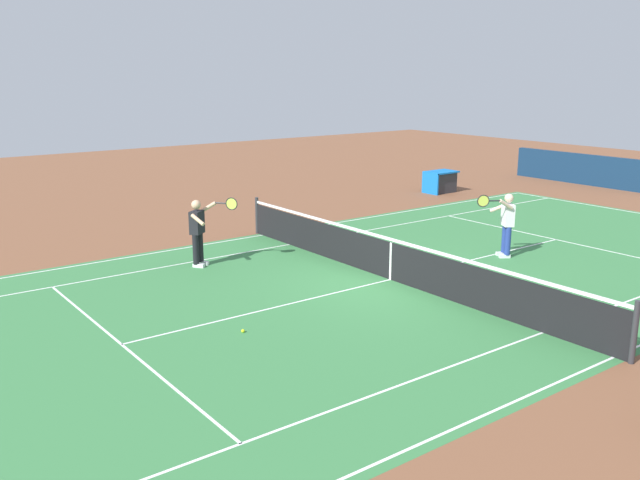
# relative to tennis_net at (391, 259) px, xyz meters

# --- Properties ---
(ground_plane) EXTENTS (60.00, 60.00, 0.00)m
(ground_plane) POSITION_rel_tennis_net_xyz_m (0.00, 0.00, -0.49)
(ground_plane) COLOR brown
(court_slab) EXTENTS (24.20, 11.40, 0.00)m
(court_slab) POSITION_rel_tennis_net_xyz_m (0.00, 0.00, -0.49)
(court_slab) COLOR #387A42
(court_slab) RESTS_ON ground_plane
(court_line_markings) EXTENTS (23.85, 11.05, 0.01)m
(court_line_markings) POSITION_rel_tennis_net_xyz_m (0.00, 0.00, -0.49)
(court_line_markings) COLOR white
(court_line_markings) RESTS_ON ground_plane
(tennis_net) EXTENTS (0.10, 11.70, 1.08)m
(tennis_net) POSITION_rel_tennis_net_xyz_m (0.00, 0.00, 0.00)
(tennis_net) COLOR #2D2D33
(tennis_net) RESTS_ON ground_plane
(tennis_player_near) EXTENTS (1.06, 0.78, 1.70)m
(tennis_player_near) POSITION_rel_tennis_net_xyz_m (2.98, -3.68, 0.44)
(tennis_player_near) COLOR black
(tennis_player_near) RESTS_ON ground_plane
(tennis_player_far) EXTENTS (1.18, 0.75, 1.70)m
(tennis_player_far) POSITION_rel_tennis_net_xyz_m (-3.72, 0.29, 0.44)
(tennis_player_far) COLOR navy
(tennis_player_far) RESTS_ON ground_plane
(tennis_ball) EXTENTS (0.07, 0.07, 0.07)m
(tennis_ball) POSITION_rel_tennis_net_xyz_m (4.40, 0.80, -0.46)
(tennis_ball) COLOR #CCE01E
(tennis_ball) RESTS_ON ground_plane
(equipment_cart_tarped) EXTENTS (1.25, 0.84, 0.85)m
(equipment_cart_tarped) POSITION_rel_tennis_net_xyz_m (-9.52, -7.44, -0.05)
(equipment_cart_tarped) COLOR #2D2D33
(equipment_cart_tarped) RESTS_ON ground_plane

